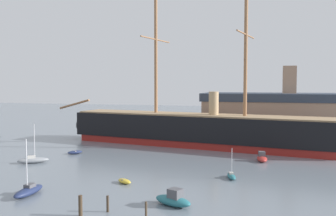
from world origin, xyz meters
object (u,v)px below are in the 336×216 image
object	(u,v)px
dinghy_alongside_bow	(75,152)
mooring_piling_right_pair	(80,206)
dinghy_near_centre	(125,181)
dockside_warehouse_right	(310,116)
dinghy_far_right	(309,148)
tall_ship	(198,130)
sailboat_mid_left	(33,160)
sailboat_foreground_left	(29,191)
motorboat_foreground_right	(173,200)
motorboat_alongside_stern	(262,158)
sailboat_mid_right	(231,176)
mooring_piling_left_pair	(108,204)
dinghy_distant_centre	(205,137)
mooring_piling_nearest	(146,210)

from	to	relation	value
dinghy_alongside_bow	mooring_piling_right_pair	xyz separation A→B (m)	(17.85, -30.86, 0.73)
dinghy_alongside_bow	dinghy_near_centre	bearing A→B (deg)	-45.52
dockside_warehouse_right	dinghy_far_right	bearing A→B (deg)	-95.03
mooring_piling_right_pair	dockside_warehouse_right	size ratio (longest dim) A/B	0.04
dockside_warehouse_right	tall_ship	bearing A→B (deg)	-144.32
sailboat_mid_left	dinghy_alongside_bow	size ratio (longest dim) A/B	2.24
sailboat_foreground_left	dinghy_near_centre	bearing A→B (deg)	42.07
mooring_piling_right_pair	motorboat_foreground_right	bearing A→B (deg)	34.19
dockside_warehouse_right	sailboat_foreground_left	bearing A→B (deg)	-122.31
dinghy_near_centre	dinghy_alongside_bow	world-z (taller)	dinghy_alongside_bow
sailboat_mid_left	dockside_warehouse_right	xyz separation A→B (m)	(48.24, 42.61, 5.03)
motorboat_alongside_stern	tall_ship	bearing A→B (deg)	136.79
dinghy_alongside_bow	dinghy_far_right	xyz separation A→B (m)	(44.23, 17.60, -0.09)
motorboat_foreground_right	dinghy_near_centre	xyz separation A→B (m)	(-8.82, 7.43, -0.39)
sailboat_mid_left	sailboat_mid_right	size ratio (longest dim) A/B	1.51
motorboat_alongside_stern	mooring_piling_left_pair	bearing A→B (deg)	-115.56
mooring_piling_left_pair	dockside_warehouse_right	bearing A→B (deg)	67.63
dinghy_near_centre	sailboat_mid_right	xyz separation A→B (m)	(13.79, 6.58, 0.07)
sailboat_mid_left	mooring_piling_right_pair	size ratio (longest dim) A/B	3.12
dinghy_near_centre	dinghy_distant_centre	world-z (taller)	dinghy_near_centre
motorboat_foreground_right	dinghy_alongside_bow	bearing A→B (deg)	136.19
dinghy_far_right	sailboat_mid_right	bearing A→B (deg)	-114.38
dinghy_distant_centre	dinghy_alongside_bow	bearing A→B (deg)	-125.56
motorboat_foreground_right	dockside_warehouse_right	size ratio (longest dim) A/B	0.09
motorboat_foreground_right	mooring_piling_nearest	xyz separation A→B (m)	(-1.72, -4.35, 0.13)
sailboat_foreground_left	dinghy_far_right	size ratio (longest dim) A/B	2.97
dinghy_distant_centre	mooring_piling_left_pair	bearing A→B (deg)	-90.33
sailboat_mid_right	mooring_piling_nearest	xyz separation A→B (m)	(-6.69, -18.36, 0.44)
dinghy_distant_centre	mooring_piling_nearest	bearing A→B (deg)	-85.93
motorboat_alongside_stern	mooring_piling_nearest	xyz separation A→B (m)	(-10.59, -31.95, 0.22)
dinghy_distant_centre	mooring_piling_nearest	world-z (taller)	mooring_piling_nearest
sailboat_foreground_left	dinghy_near_centre	xyz separation A→B (m)	(9.18, 8.29, -0.28)
tall_ship	sailboat_mid_right	world-z (taller)	tall_ship
dinghy_distant_centre	mooring_piling_nearest	size ratio (longest dim) A/B	1.52
dockside_warehouse_right	dinghy_distant_centre	bearing A→B (deg)	-169.80
tall_ship	sailboat_mid_left	distance (m)	34.73
motorboat_foreground_right	sailboat_mid_right	xyz separation A→B (m)	(4.97, 14.01, -0.32)
sailboat_foreground_left	dinghy_alongside_bow	size ratio (longest dim) A/B	2.32
tall_ship	sailboat_mid_right	xyz separation A→B (m)	(10.02, -26.67, -3.26)
dinghy_near_centre	motorboat_alongside_stern	world-z (taller)	motorboat_alongside_stern
dinghy_near_centre	mooring_piling_left_pair	xyz separation A→B (m)	(2.64, -11.29, 0.58)
dinghy_alongside_bow	mooring_piling_nearest	size ratio (longest dim) A/B	1.84
sailboat_foreground_left	mooring_piling_nearest	bearing A→B (deg)	-12.09
motorboat_alongside_stern	mooring_piling_right_pair	xyz separation A→B (m)	(-17.25, -33.30, 0.48)
sailboat_foreground_left	mooring_piling_left_pair	distance (m)	12.20
sailboat_foreground_left	dinghy_distant_centre	world-z (taller)	sailboat_foreground_left
sailboat_foreground_left	mooring_piling_left_pair	xyz separation A→B (m)	(11.82, -3.00, 0.29)
motorboat_foreground_right	mooring_piling_right_pair	xyz separation A→B (m)	(-8.38, -5.70, 0.38)
mooring_piling_left_pair	dockside_warehouse_right	size ratio (longest dim) A/B	0.03
mooring_piling_left_pair	motorboat_foreground_right	bearing A→B (deg)	32.00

